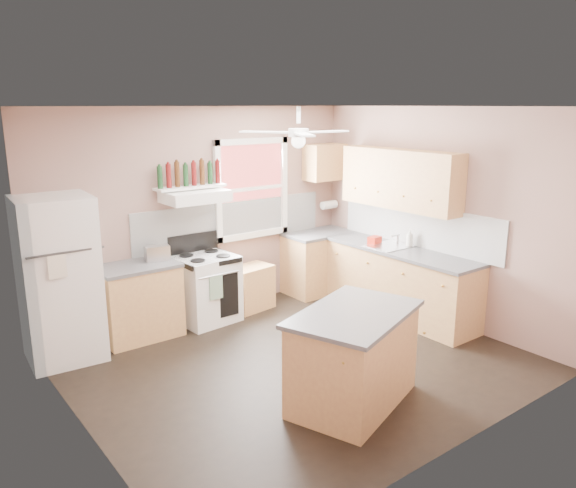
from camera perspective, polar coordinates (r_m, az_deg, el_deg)
floor at (r=6.22m, az=0.97°, el=-11.92°), size 4.50×4.50×0.00m
ceiling at (r=5.60m, az=1.09°, el=13.79°), size 4.50×4.50×0.00m
wall_back at (r=7.42m, az=-8.76°, el=3.20°), size 4.50×0.05×2.70m
wall_right at (r=7.36m, az=15.04°, el=2.80°), size 0.05×4.00×2.70m
wall_left at (r=4.75m, az=-21.07°, el=-3.75°), size 0.05×4.00×2.70m
backsplash_back at (r=7.64m, az=-5.61°, el=2.27°), size 2.90×0.03×0.55m
backsplash_right at (r=7.55m, az=12.98°, el=1.84°), size 0.03×2.60×0.55m
window_view at (r=7.72m, az=-3.78°, el=5.64°), size 1.00×0.02×1.20m
window_frame at (r=7.70m, az=-3.66°, el=5.62°), size 1.16×0.07×1.36m
refrigerator at (r=6.49m, az=-22.25°, el=-3.35°), size 0.82×0.80×1.80m
base_cabinet_left at (r=6.94m, az=-14.88°, el=-5.77°), size 0.90×0.60×0.86m
counter_left at (r=6.80m, az=-15.12°, el=-2.19°), size 0.92×0.62×0.04m
toaster at (r=6.90m, az=-13.14°, el=-0.89°), size 0.31×0.21×0.18m
stove at (r=7.27m, az=-8.33°, el=-4.52°), size 0.76×0.70×0.86m
range_hood at (r=7.03m, az=-9.40°, el=4.81°), size 0.78×0.50×0.14m
bottle_shelf at (r=7.12m, az=-9.89°, el=5.72°), size 0.90×0.26×0.03m
cart at (r=7.66m, az=-3.76°, el=-4.57°), size 0.61×0.45×0.57m
base_cabinet_corner at (r=8.34m, az=3.16°, el=-1.94°), size 1.00×0.60×0.86m
base_cabinet_right at (r=7.53m, az=11.28°, el=-3.98°), size 0.60×2.20×0.86m
counter_corner at (r=8.23m, az=3.20°, el=1.07°), size 1.02×0.62×0.04m
counter_right at (r=7.40m, az=11.39°, el=-0.68°), size 0.62×2.22×0.04m
sink at (r=7.52m, az=10.26°, el=-0.27°), size 0.55×0.45×0.03m
faucet at (r=7.62m, az=11.10°, el=0.46°), size 0.03×0.03×0.14m
upper_cabinet_right at (r=7.46m, az=11.29°, el=6.50°), size 0.33×1.80×0.76m
upper_cabinet_corner at (r=8.29m, az=3.77°, el=8.30°), size 0.60×0.33×0.52m
paper_towel at (r=8.48m, az=4.17°, el=3.99°), size 0.26×0.12×0.12m
island at (r=5.32m, az=6.64°, el=-11.59°), size 1.41×1.14×0.86m
island_top at (r=5.15m, az=6.78°, el=-7.06°), size 1.51×1.23×0.04m
ceiling_fan_hub at (r=5.60m, az=1.07°, el=11.23°), size 0.20×0.20×0.08m
soap_bottle at (r=7.52m, az=12.25°, el=0.61°), size 0.12×0.12×0.24m
red_caddy at (r=7.61m, az=8.79°, el=0.39°), size 0.20×0.15×0.10m
wine_bottles at (r=7.10m, az=-9.93°, el=6.99°), size 0.86×0.06×0.31m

